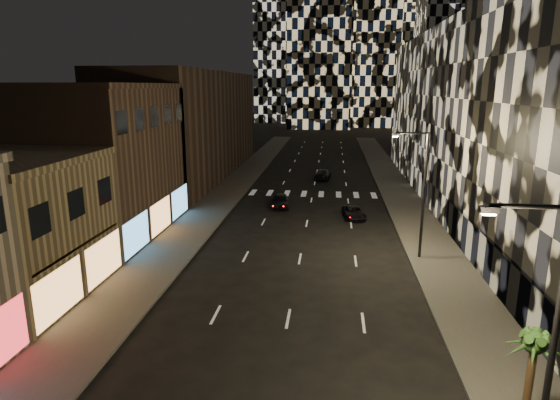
% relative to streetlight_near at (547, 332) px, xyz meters
% --- Properties ---
extents(sidewalk_left, '(4.00, 120.00, 0.15)m').
position_rel_streetlight_near_xyz_m(sidewalk_left, '(-18.35, 40.00, -5.28)').
color(sidewalk_left, '#47443F').
rests_on(sidewalk_left, ground).
extents(sidewalk_right, '(4.00, 120.00, 0.15)m').
position_rel_streetlight_near_xyz_m(sidewalk_right, '(1.65, 40.00, -5.28)').
color(sidewalk_right, '#47443F').
rests_on(sidewalk_right, ground).
extents(curb_left, '(0.20, 120.00, 0.15)m').
position_rel_streetlight_near_xyz_m(curb_left, '(-16.25, 40.00, -5.28)').
color(curb_left, '#4C4C47').
rests_on(curb_left, ground).
extents(curb_right, '(0.20, 120.00, 0.15)m').
position_rel_streetlight_near_xyz_m(curb_right, '(-0.45, 40.00, -5.28)').
color(curb_right, '#4C4C47').
rests_on(curb_right, ground).
extents(retail_brown, '(10.00, 15.00, 12.00)m').
position_rel_streetlight_near_xyz_m(retail_brown, '(-25.35, 23.50, 0.65)').
color(retail_brown, '#4E392C').
rests_on(retail_brown, ground).
extents(retail_filler_left, '(10.00, 40.00, 14.00)m').
position_rel_streetlight_near_xyz_m(retail_filler_left, '(-25.35, 50.00, 1.65)').
color(retail_filler_left, '#4E392C').
rests_on(retail_filler_left, ground).
extents(midrise_base, '(0.60, 25.00, 3.00)m').
position_rel_streetlight_near_xyz_m(midrise_base, '(3.95, 14.50, -3.85)').
color(midrise_base, '#383838').
rests_on(midrise_base, ground).
extents(midrise_filler_right, '(16.00, 40.00, 18.00)m').
position_rel_streetlight_near_xyz_m(midrise_filler_right, '(11.65, 47.00, 3.65)').
color(midrise_filler_right, '#232326').
rests_on(midrise_filler_right, ground).
extents(streetlight_near, '(2.55, 0.25, 9.00)m').
position_rel_streetlight_near_xyz_m(streetlight_near, '(0.00, 0.00, 0.00)').
color(streetlight_near, black).
rests_on(streetlight_near, sidewalk_right).
extents(streetlight_far, '(2.55, 0.25, 9.00)m').
position_rel_streetlight_near_xyz_m(streetlight_far, '(0.00, 20.00, 0.00)').
color(streetlight_far, black).
rests_on(streetlight_far, sidewalk_right).
extents(car_dark_midlane, '(2.09, 4.21, 1.38)m').
position_rel_streetlight_near_xyz_m(car_dark_midlane, '(-11.38, 33.55, -4.66)').
color(car_dark_midlane, black).
rests_on(car_dark_midlane, ground).
extents(car_dark_oncoming, '(2.34, 4.84, 1.36)m').
position_rel_streetlight_near_xyz_m(car_dark_oncoming, '(-7.36, 48.99, -4.67)').
color(car_dark_oncoming, black).
rests_on(car_dark_oncoming, ground).
extents(car_dark_rightlane, '(2.34, 4.17, 1.10)m').
position_rel_streetlight_near_xyz_m(car_dark_rightlane, '(-4.02, 30.20, -4.80)').
color(car_dark_rightlane, black).
rests_on(car_dark_rightlane, ground).
extents(palm_tree, '(2.12, 2.08, 4.16)m').
position_rel_streetlight_near_xyz_m(palm_tree, '(0.65, 1.98, -1.77)').
color(palm_tree, '#47331E').
rests_on(palm_tree, sidewalk_right).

